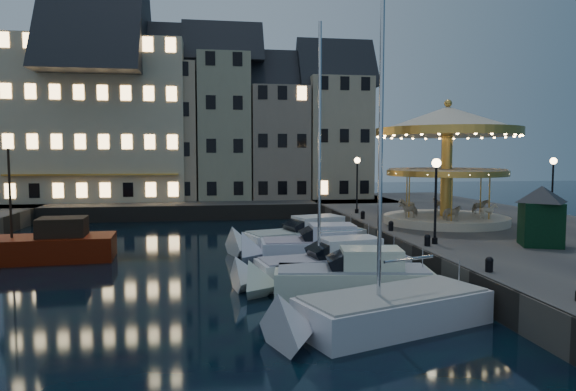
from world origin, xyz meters
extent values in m
plane|color=black|center=(0.00, 0.00, 0.00)|extent=(160.00, 160.00, 0.00)
cube|color=#474442|center=(14.00, 6.00, 0.65)|extent=(16.00, 56.00, 1.30)
cube|color=#474442|center=(-8.00, 28.00, 0.65)|extent=(44.00, 12.00, 1.30)
cube|color=#47423A|center=(6.00, 6.00, 0.65)|extent=(0.15, 44.00, 1.30)
cube|color=#47423A|center=(-6.00, 22.00, 0.65)|extent=(48.00, 0.15, 1.30)
cylinder|color=black|center=(7.20, 1.00, 1.45)|extent=(0.28, 0.28, 0.30)
cylinder|color=black|center=(7.20, 1.00, 3.20)|extent=(0.12, 0.12, 3.80)
sphere|color=#FFD18C|center=(7.20, 1.00, 5.25)|extent=(0.44, 0.44, 0.44)
cylinder|color=black|center=(7.20, 14.50, 1.45)|extent=(0.28, 0.28, 0.30)
cylinder|color=black|center=(7.20, 14.50, 3.20)|extent=(0.12, 0.12, 3.80)
sphere|color=#FFD18C|center=(7.20, 14.50, 5.25)|extent=(0.44, 0.44, 0.44)
cylinder|color=black|center=(18.50, 8.00, 1.45)|extent=(0.28, 0.28, 0.30)
cylinder|color=black|center=(18.50, 8.00, 3.20)|extent=(0.12, 0.12, 3.80)
sphere|color=#FFD18C|center=(18.50, 8.00, 5.25)|extent=(0.44, 0.44, 0.44)
cylinder|color=black|center=(6.60, -5.00, 1.50)|extent=(0.28, 0.28, 0.40)
sphere|color=black|center=(6.60, -5.00, 1.72)|extent=(0.30, 0.30, 0.30)
cylinder|color=black|center=(6.60, 0.50, 1.50)|extent=(0.28, 0.28, 0.40)
sphere|color=black|center=(6.60, 0.50, 1.72)|extent=(0.30, 0.30, 0.30)
cylinder|color=black|center=(6.60, 5.50, 1.50)|extent=(0.28, 0.28, 0.40)
sphere|color=black|center=(6.60, 5.50, 1.72)|extent=(0.30, 0.30, 0.30)
cylinder|color=black|center=(6.60, 11.00, 1.50)|extent=(0.28, 0.28, 0.40)
sphere|color=black|center=(6.60, 11.00, 1.72)|extent=(0.30, 0.30, 0.30)
cube|color=gray|center=(-19.50, 30.00, 6.80)|extent=(5.00, 8.00, 11.00)
cube|color=tan|center=(-14.05, 30.00, 7.30)|extent=(5.60, 8.00, 12.00)
cube|color=tan|center=(-8.00, 30.00, 7.80)|extent=(6.20, 8.00, 13.00)
cube|color=#9A977A|center=(-2.25, 30.00, 8.30)|extent=(5.00, 8.00, 14.00)
cube|color=gray|center=(3.20, 30.00, 6.80)|extent=(5.60, 8.00, 11.00)
cube|color=tan|center=(9.25, 30.00, 7.30)|extent=(6.20, 8.00, 12.00)
cube|color=beige|center=(-14.00, 30.00, 8.80)|extent=(16.00, 9.00, 15.00)
cube|color=silver|center=(2.27, -6.76, 0.45)|extent=(6.92, 4.49, 1.30)
cube|color=gray|center=(2.27, -6.76, 1.12)|extent=(6.55, 4.20, 0.10)
cylinder|color=silver|center=(1.66, -6.98, 6.75)|extent=(0.14, 0.14, 11.31)
cube|color=beige|center=(1.92, -2.99, 0.45)|extent=(6.43, 2.98, 1.30)
cube|color=gray|center=(1.92, -2.99, 1.12)|extent=(6.10, 2.77, 0.10)
cube|color=beige|center=(2.66, -3.11, 1.55)|extent=(2.56, 1.89, 0.80)
cube|color=black|center=(1.43, -2.92, 1.45)|extent=(1.28, 1.59, 0.89)
cube|color=silver|center=(1.72, -0.61, 0.45)|extent=(7.02, 3.13, 1.30)
cube|color=#928E9B|center=(1.72, -0.61, 1.12)|extent=(6.66, 2.92, 0.10)
cube|color=silver|center=(2.52, -0.47, 1.55)|extent=(2.79, 1.92, 0.80)
cube|color=black|center=(1.18, -0.71, 1.45)|extent=(1.38, 1.58, 0.93)
cylinder|color=silver|center=(1.05, -0.73, 5.66)|extent=(0.14, 0.14, 9.12)
cube|color=silver|center=(2.06, 4.08, 0.45)|extent=(6.19, 2.61, 1.30)
cube|color=#958A9B|center=(2.06, 4.08, 1.12)|extent=(5.88, 2.41, 0.10)
cube|color=silver|center=(2.79, 4.05, 1.55)|extent=(2.39, 1.86, 0.80)
cube|color=black|center=(1.57, 4.10, 1.45)|extent=(1.13, 1.68, 0.88)
cube|color=silver|center=(1.98, 7.55, 0.45)|extent=(7.63, 4.51, 1.30)
cube|color=gray|center=(1.98, 7.55, 1.12)|extent=(7.23, 4.22, 0.10)
cube|color=silver|center=(2.81, 7.81, 1.55)|extent=(3.17, 2.57, 0.80)
cube|color=black|center=(1.43, 7.37, 1.45)|extent=(1.68, 1.98, 0.96)
cube|color=#601303|center=(-12.99, 6.17, 0.55)|extent=(8.42, 3.43, 1.50)
cube|color=black|center=(-11.49, 6.27, 1.75)|extent=(2.55, 2.14, 1.10)
cylinder|color=black|center=(-13.99, 6.10, 3.50)|extent=(0.12, 0.12, 4.94)
cylinder|color=beige|center=(11.15, 8.07, 1.54)|extent=(7.75, 7.75, 0.48)
cylinder|color=gold|center=(11.15, 8.07, 4.79)|extent=(0.68, 0.68, 6.01)
cylinder|color=beige|center=(11.15, 8.07, 4.69)|extent=(7.17, 7.17, 0.17)
cylinder|color=gold|center=(11.15, 8.07, 4.52)|extent=(7.44, 7.44, 0.34)
cone|color=beige|center=(11.15, 8.07, 7.89)|extent=(8.92, 8.92, 1.55)
cylinder|color=gold|center=(11.15, 8.07, 7.07)|extent=(8.92, 8.92, 0.48)
sphere|color=gold|center=(11.15, 8.07, 8.86)|extent=(0.48, 0.48, 0.48)
imported|color=beige|center=(13.74, 8.87, 2.27)|extent=(1.62, 1.17, 0.97)
cube|color=black|center=(11.94, -0.29, 2.35)|extent=(2.27, 2.27, 2.09)
pyramid|color=black|center=(11.94, -0.29, 4.18)|extent=(2.79, 2.79, 0.79)
camera|label=1|loc=(-3.63, -22.46, 5.63)|focal=32.00mm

